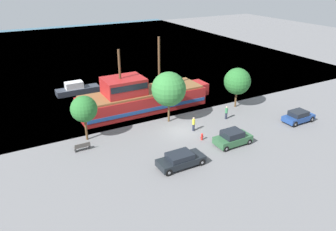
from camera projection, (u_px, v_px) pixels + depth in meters
name	position (u px, v px, depth m)	size (l,w,h in m)	color
ground_plane	(181.00, 131.00, 36.86)	(160.00, 160.00, 0.00)	slate
water_surface	(78.00, 52.00, 72.04)	(80.00, 80.00, 0.00)	#38667F
pirate_ship	(141.00, 98.00, 41.78)	(17.65, 4.84, 9.09)	#A31E1E
moored_boat_dockside	(77.00, 89.00, 47.76)	(6.18, 1.88, 1.79)	#2D333D
parked_car_curb_front	(298.00, 117.00, 38.64)	(3.85, 1.79, 1.44)	navy
parked_car_curb_mid	(233.00, 138.00, 33.61)	(3.88, 1.90, 1.59)	#2D5B38
parked_car_curb_rear	(181.00, 160.00, 29.91)	(4.44, 1.91, 1.36)	black
fire_hydrant	(202.00, 136.00, 34.68)	(0.42, 0.25, 0.76)	red
bench_promenade_east	(82.00, 147.00, 32.62)	(1.56, 0.45, 0.85)	#4C4742
pedestrian_walking_near	(194.00, 124.00, 36.51)	(0.32, 0.32, 1.63)	#232838
pedestrian_walking_far	(226.00, 113.00, 39.44)	(0.32, 0.32, 1.63)	#232838
tree_row_east	(84.00, 109.00, 33.52)	(2.76, 2.76, 4.91)	brown
tree_row_mideast	(169.00, 89.00, 37.48)	(4.00, 4.00, 6.07)	brown
tree_row_midwest	(237.00, 81.00, 41.89)	(3.43, 3.43, 5.23)	brown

